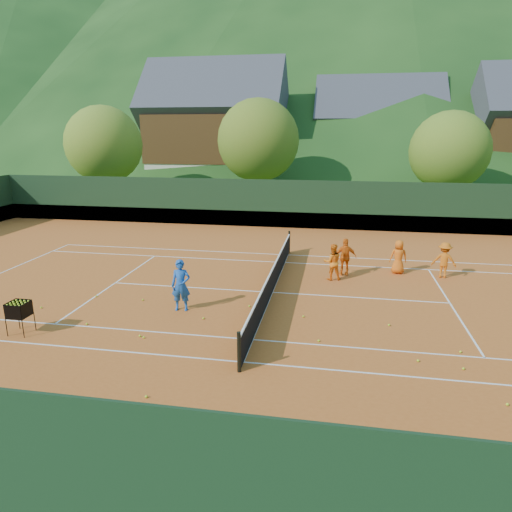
% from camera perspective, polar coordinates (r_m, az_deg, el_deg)
% --- Properties ---
extents(ground, '(400.00, 400.00, 0.00)m').
position_cam_1_polar(ground, '(17.39, 2.04, -4.63)').
color(ground, '#30541A').
rests_on(ground, ground).
extents(clay_court, '(40.00, 24.00, 0.02)m').
position_cam_1_polar(clay_court, '(17.39, 2.04, -4.60)').
color(clay_court, '#B1521C').
rests_on(clay_court, ground).
extents(mountain_far_left, '(260.00, 260.00, 100.00)m').
position_cam_1_polar(mountain_far_left, '(195.10, -20.94, 27.59)').
color(mountain_far_left, '#133311').
rests_on(mountain_far_left, ground).
extents(coach, '(0.70, 0.51, 1.78)m').
position_cam_1_polar(coach, '(15.64, -9.37, -3.64)').
color(coach, '#1A52AD').
rests_on(coach, clay_court).
extents(student_a, '(0.84, 0.72, 1.51)m').
position_cam_1_polar(student_a, '(18.89, 9.53, -0.73)').
color(student_a, orange).
rests_on(student_a, clay_court).
extents(student_b, '(0.98, 0.52, 1.59)m').
position_cam_1_polar(student_b, '(19.54, 11.10, -0.13)').
color(student_b, orange).
rests_on(student_b, clay_court).
extents(student_c, '(0.74, 0.51, 1.47)m').
position_cam_1_polar(student_c, '(20.39, 17.38, -0.09)').
color(student_c, orange).
rests_on(student_c, clay_court).
extents(student_d, '(1.06, 0.74, 1.50)m').
position_cam_1_polar(student_d, '(20.46, 22.46, -0.47)').
color(student_d, '#D36312').
rests_on(student_d, clay_court).
extents(tennis_ball_0, '(0.07, 0.07, 0.07)m').
position_cam_1_polar(tennis_ball_0, '(15.21, 5.94, -7.52)').
color(tennis_ball_0, '#B4E426').
rests_on(tennis_ball_0, clay_court).
extents(tennis_ball_1, '(0.07, 0.07, 0.07)m').
position_cam_1_polar(tennis_ball_1, '(9.24, 15.29, -25.01)').
color(tennis_ball_1, '#B4E426').
rests_on(tennis_ball_1, clay_court).
extents(tennis_ball_2, '(0.07, 0.07, 0.07)m').
position_cam_1_polar(tennis_ball_2, '(15.53, -20.40, -7.96)').
color(tennis_ball_2, '#B4E426').
rests_on(tennis_ball_2, clay_court).
extents(tennis_ball_3, '(0.07, 0.07, 0.07)m').
position_cam_1_polar(tennis_ball_3, '(17.90, -19.34, -4.76)').
color(tennis_ball_3, '#B4E426').
rests_on(tennis_ball_3, clay_court).
extents(tennis_ball_4, '(0.07, 0.07, 0.07)m').
position_cam_1_polar(tennis_ball_4, '(9.29, -5.17, -24.19)').
color(tennis_ball_4, '#B4E426').
rests_on(tennis_ball_4, clay_court).
extents(tennis_ball_5, '(0.07, 0.07, 0.07)m').
position_cam_1_polar(tennis_ball_5, '(14.22, -14.31, -9.65)').
color(tennis_ball_5, '#B4E426').
rests_on(tennis_ball_5, clay_court).
extents(tennis_ball_6, '(0.07, 0.07, 0.07)m').
position_cam_1_polar(tennis_ball_6, '(15.10, 16.30, -8.28)').
color(tennis_ball_6, '#B4E426').
rests_on(tennis_ball_6, clay_court).
extents(tennis_ball_11, '(0.07, 0.07, 0.07)m').
position_cam_1_polar(tennis_ball_11, '(10.28, 26.71, -21.55)').
color(tennis_ball_11, '#B4E426').
rests_on(tennis_ball_11, clay_court).
extents(tennis_ball_13, '(0.07, 0.07, 0.07)m').
position_cam_1_polar(tennis_ball_13, '(17.04, -13.97, -5.34)').
color(tennis_ball_13, '#B4E426').
rests_on(tennis_ball_13, clay_court).
extents(tennis_ball_14, '(0.07, 0.07, 0.07)m').
position_cam_1_polar(tennis_ball_14, '(13.62, 7.84, -10.44)').
color(tennis_ball_14, '#B4E426').
rests_on(tennis_ball_14, clay_court).
extents(tennis_ball_16, '(0.07, 0.07, 0.07)m').
position_cam_1_polar(tennis_ball_16, '(11.26, -13.56, -16.72)').
color(tennis_ball_16, '#B4E426').
rests_on(tennis_ball_16, clay_court).
extents(tennis_ball_18, '(0.07, 0.07, 0.07)m').
position_cam_1_polar(tennis_ball_18, '(14.10, -13.86, -9.85)').
color(tennis_ball_18, '#B4E426').
rests_on(tennis_ball_18, clay_court).
extents(tennis_ball_19, '(0.07, 0.07, 0.07)m').
position_cam_1_polar(tennis_ball_19, '(15.09, -6.58, -7.73)').
color(tennis_ball_19, '#B4E426').
rests_on(tennis_ball_19, clay_court).
extents(tennis_ball_20, '(0.07, 0.07, 0.07)m').
position_cam_1_polar(tennis_ball_20, '(14.07, 24.19, -10.87)').
color(tennis_ball_20, '#B4E426').
rests_on(tennis_ball_20, clay_court).
extents(tennis_ball_22, '(0.07, 0.07, 0.07)m').
position_cam_1_polar(tennis_ball_22, '(15.98, -0.83, -6.27)').
color(tennis_ball_22, '#B4E426').
rests_on(tennis_ball_22, clay_court).
extents(tennis_ball_23, '(0.07, 0.07, 0.07)m').
position_cam_1_polar(tennis_ball_23, '(17.09, -28.30, -6.74)').
color(tennis_ball_23, '#B4E426').
rests_on(tennis_ball_23, clay_court).
extents(tennis_ball_24, '(0.07, 0.07, 0.07)m').
position_cam_1_polar(tennis_ball_24, '(13.20, 24.51, -12.70)').
color(tennis_ball_24, '#B4E426').
rests_on(tennis_ball_24, clay_court).
extents(tennis_ball_25, '(0.07, 0.07, 0.07)m').
position_cam_1_polar(tennis_ball_25, '(12.10, 28.91, -15.93)').
color(tennis_ball_25, '#B4E426').
rests_on(tennis_ball_25, clay_court).
extents(tennis_ball_26, '(0.07, 0.07, 0.07)m').
position_cam_1_polar(tennis_ball_26, '(13.17, 19.60, -12.22)').
color(tennis_ball_26, '#B4E426').
rests_on(tennis_ball_26, clay_court).
extents(tennis_ball_27, '(0.07, 0.07, 0.07)m').
position_cam_1_polar(tennis_ball_27, '(10.54, -14.11, -19.22)').
color(tennis_ball_27, '#B4E426').
rests_on(tennis_ball_27, clay_court).
extents(tennis_ball_28, '(0.07, 0.07, 0.07)m').
position_cam_1_polar(tennis_ball_28, '(17.51, -25.25, -5.84)').
color(tennis_ball_28, '#B4E426').
rests_on(tennis_ball_28, clay_court).
extents(court_lines, '(23.83, 11.03, 0.00)m').
position_cam_1_polar(court_lines, '(17.38, 2.04, -4.56)').
color(court_lines, silver).
rests_on(court_lines, clay_court).
extents(tennis_net, '(0.10, 12.07, 1.10)m').
position_cam_1_polar(tennis_net, '(17.22, 2.05, -3.01)').
color(tennis_net, black).
rests_on(tennis_net, clay_court).
extents(perimeter_fence, '(40.40, 24.24, 3.00)m').
position_cam_1_polar(perimeter_fence, '(17.00, 2.08, -0.61)').
color(perimeter_fence, black).
rests_on(perimeter_fence, clay_court).
extents(ball_hopper, '(0.57, 0.57, 1.00)m').
position_cam_1_polar(ball_hopper, '(15.49, -27.53, -6.01)').
color(ball_hopper, black).
rests_on(ball_hopper, clay_court).
extents(chalet_left, '(13.80, 9.93, 12.92)m').
position_cam_1_polar(chalet_left, '(47.78, -4.96, 15.02)').
color(chalet_left, beige).
rests_on(chalet_left, ground).
extents(chalet_mid, '(12.65, 8.82, 11.45)m').
position_cam_1_polar(chalet_mid, '(50.33, 14.78, 13.86)').
color(chalet_mid, beige).
rests_on(chalet_mid, ground).
extents(tree_a, '(6.00, 6.00, 7.88)m').
position_cam_1_polar(tree_a, '(38.76, -18.52, 13.06)').
color(tree_a, '#422B1A').
rests_on(tree_a, ground).
extents(tree_b, '(6.40, 6.40, 8.40)m').
position_cam_1_polar(tree_b, '(36.72, 0.28, 14.25)').
color(tree_b, '#3E2718').
rests_on(tree_b, ground).
extents(tree_c, '(5.60, 5.60, 7.35)m').
position_cam_1_polar(tree_c, '(36.05, 23.01, 12.00)').
color(tree_c, '#3E2519').
rests_on(tree_c, ground).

